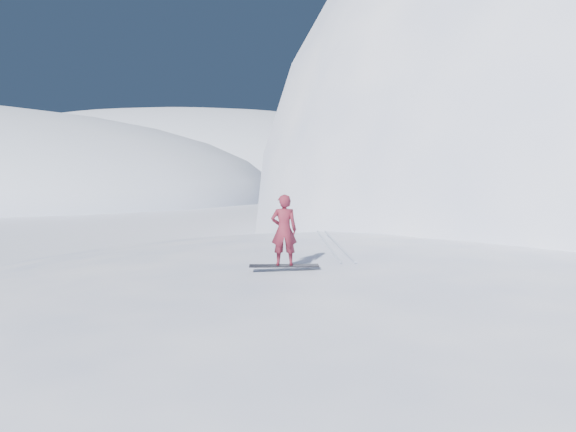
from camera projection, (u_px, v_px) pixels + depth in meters
The scene contains 8 objects.
ground at pixel (428, 380), 11.47m from camera, with size 400.00×400.00×0.00m, color white.
near_ridge at pixel (445, 337), 14.35m from camera, with size 36.00×28.00×4.80m, color white.
peak_shoulder at pixel (541, 246), 30.33m from camera, with size 28.00×24.00×18.00m, color white.
far_ridge_c at pixel (180, 185), 124.23m from camera, with size 140.00×90.00×36.00m, color white.
wind_bumps at pixel (392, 346), 13.62m from camera, with size 16.00×14.40×1.00m.
snowboard at pixel (284, 266), 12.15m from camera, with size 1.65×0.31×0.03m, color black.
snowboarder at pixel (284, 230), 12.07m from camera, with size 0.61×0.40×1.68m, color maroon.
board_tracks at pixel (332, 243), 15.61m from camera, with size 1.22×5.95×0.04m.
Camera 1 is at (-2.06, -11.30, 4.79)m, focal length 32.00 mm.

